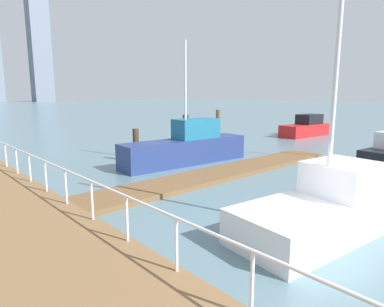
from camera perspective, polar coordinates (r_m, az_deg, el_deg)
ground_plane at (r=24.41m, az=-25.55°, el=0.61°), size 300.00×300.00×0.00m
floating_dock at (r=15.24m, az=5.03°, el=-3.37°), size 15.23×2.00×0.18m
boardwalk_railing at (r=11.38m, az=-22.61°, el=-2.88°), size 0.06×22.65×1.08m
dock_piling_0 at (r=18.27m, az=-9.62°, el=1.41°), size 0.34×0.34×1.81m
dock_piling_1 at (r=18.94m, az=-1.07°, el=2.92°), size 0.35×0.35×2.50m
dock_piling_2 at (r=22.68m, az=4.49°, el=4.24°), size 0.30×0.30×2.60m
moored_boat_0 at (r=30.71m, az=18.97°, el=4.23°), size 5.12×2.13×1.88m
moored_boat_1 at (r=17.60m, az=-0.79°, el=1.10°), size 7.40×2.05×6.33m
moored_boat_3 at (r=9.80m, az=22.56°, el=-8.42°), size 5.86×2.77×7.59m
skyline_tower_5 at (r=172.19m, az=-25.28°, el=22.20°), size 8.92×10.31×83.83m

